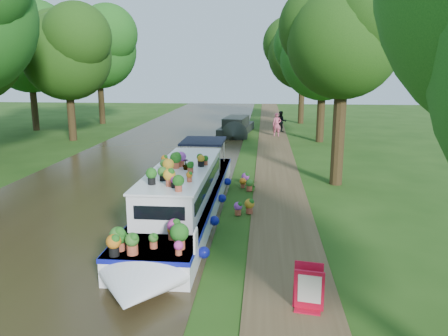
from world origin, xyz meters
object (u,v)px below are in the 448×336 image
plant_boat (183,195)px  sandwich_board (309,290)px  second_boat (236,127)px  pedestrian_pink (277,125)px  pedestrian_dark (281,122)px

plant_boat → sandwich_board: plant_boat is taller
second_boat → pedestrian_pink: 3.39m
plant_boat → second_boat: (0.50, 20.55, -0.29)m
plant_boat → second_boat: 20.56m
second_boat → sandwich_board: bearing=-76.4°
second_boat → pedestrian_dark: bearing=25.1°
plant_boat → pedestrian_pink: 19.94m
second_boat → pedestrian_pink: size_ratio=4.05×
pedestrian_pink → plant_boat: bearing=-98.7°
plant_boat → pedestrian_pink: bearing=79.2°
second_boat → pedestrian_dark: size_ratio=4.21×
pedestrian_pink → pedestrian_dark: pedestrian_pink is taller
second_boat → sandwich_board: 26.42m
pedestrian_dark → second_boat: bearing=-167.1°
sandwich_board → pedestrian_dark: (0.37, 27.45, 0.41)m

